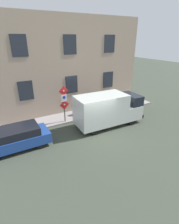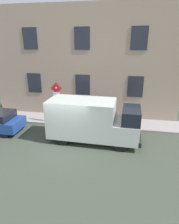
{
  "view_description": "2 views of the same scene",
  "coord_description": "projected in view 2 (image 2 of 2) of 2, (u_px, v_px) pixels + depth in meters",
  "views": [
    {
      "loc": [
        -9.28,
        5.95,
        6.37
      ],
      "look_at": [
        1.62,
        -0.19,
        1.01
      ],
      "focal_mm": 28.0,
      "sensor_mm": 36.0,
      "label": 1
    },
    {
      "loc": [
        -9.38,
        -2.97,
        5.56
      ],
      "look_at": [
        1.97,
        -0.96,
        1.37
      ],
      "focal_mm": 30.67,
      "sensor_mm": 36.0,
      "label": 2
    }
  ],
  "objects": [
    {
      "name": "building_facade",
      "position": [
        83.0,
        64.0,
        14.13
      ],
      "size": [
        0.75,
        13.99,
        8.11
      ],
      "color": "tan",
      "rests_on": "ground_plane"
    },
    {
      "name": "delivery_van",
      "position": [
        92.0,
        120.0,
        11.11
      ],
      "size": [
        2.17,
        5.39,
        2.5
      ],
      "rotation": [
        0.0,
        0.0,
        4.68
      ],
      "color": "silver",
      "rests_on": "ground_plane"
    },
    {
      "name": "sign_post_stacked",
      "position": [
        57.0,
        99.0,
        13.12
      ],
      "size": [
        0.15,
        0.56,
        2.81
      ],
      "color": "#474C47",
      "rests_on": "sidewalk_slab"
    },
    {
      "name": "bicycle_green",
      "position": [
        106.0,
        115.0,
        14.2
      ],
      "size": [
        0.46,
        1.71,
        0.89
      ],
      "rotation": [
        0.0,
        0.0,
        1.59
      ],
      "color": "black",
      "rests_on": "sidewalk_slab"
    },
    {
      "name": "ground_plane",
      "position": [
        67.0,
        145.0,
        11.07
      ],
      "size": [
        80.0,
        80.0,
        0.0
      ],
      "primitive_type": "plane",
      "color": "#3B4236"
    },
    {
      "name": "sidewalk_slab",
      "position": [
        80.0,
        121.0,
        14.25
      ],
      "size": [
        1.99,
        15.99,
        0.14
      ],
      "primitive_type": "cube",
      "color": "gray",
      "rests_on": "ground_plane"
    },
    {
      "name": "bicycle_blue",
      "position": [
        96.0,
        114.0,
        14.33
      ],
      "size": [
        0.46,
        1.72,
        0.89
      ],
      "rotation": [
        0.0,
        0.0,
        1.49
      ],
      "color": "black",
      "rests_on": "sidewalk_slab"
    },
    {
      "name": "pedestrian",
      "position": [
        87.0,
        109.0,
        13.69
      ],
      "size": [
        0.45,
        0.35,
        1.72
      ],
      "rotation": [
        0.0,
        0.0,
        1.33
      ],
      "color": "#262B47",
      "rests_on": "sidewalk_slab"
    }
  ]
}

